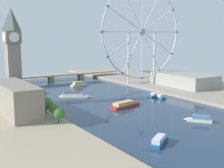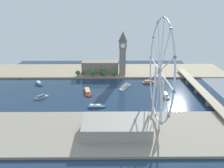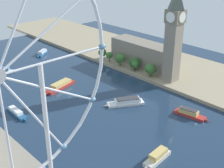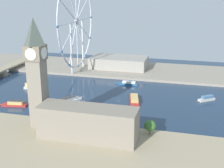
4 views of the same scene
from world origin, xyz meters
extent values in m
plane|color=#1E334C|center=(0.00, 0.00, 0.00)|extent=(397.76, 397.76, 0.00)
cube|color=tan|center=(-113.88, 0.00, 1.50)|extent=(90.00, 520.00, 3.00)
cube|color=gray|center=(-83.39, 44.85, 30.03)|extent=(11.80, 11.80, 54.06)
cube|color=#776B57|center=(-83.39, 44.85, 62.77)|extent=(13.69, 13.69, 11.41)
cylinder|color=white|center=(-83.39, 51.93, 62.77)|extent=(8.97, 0.50, 8.97)
cylinder|color=white|center=(-83.39, 37.77, 62.77)|extent=(8.97, 0.50, 8.97)
cylinder|color=white|center=(-76.30, 44.85, 62.77)|extent=(0.50, 8.97, 8.97)
cylinder|color=white|center=(-90.47, 44.85, 62.77)|extent=(0.50, 8.97, 8.97)
cube|color=gray|center=(-94.86, 0.32, 15.14)|extent=(22.00, 73.06, 24.28)
cylinder|color=#513823|center=(-76.76, -43.04, 4.60)|extent=(0.80, 0.80, 3.21)
ellipsoid|color=#386B2D|center=(-76.76, -43.04, 9.89)|extent=(9.20, 9.20, 8.28)
cylinder|color=#513823|center=(-74.82, -29.40, 5.35)|extent=(0.80, 0.80, 4.70)
ellipsoid|color=#386B2D|center=(-74.82, -29.40, 10.74)|extent=(7.61, 7.61, 6.85)
cylinder|color=#513823|center=(-74.91, -13.07, 5.00)|extent=(0.80, 0.80, 4.01)
ellipsoid|color=#386B2D|center=(-74.91, -13.07, 11.41)|extent=(11.01, 11.01, 9.91)
cylinder|color=#513823|center=(-77.73, 4.84, 4.52)|extent=(0.80, 0.80, 3.04)
ellipsoid|color=#285623|center=(-77.73, 4.84, 10.58)|extent=(11.34, 11.34, 10.21)
cylinder|color=#513823|center=(-74.46, 8.38, 5.34)|extent=(0.80, 0.80, 4.69)
ellipsoid|color=#386B2D|center=(-74.46, 8.38, 10.52)|extent=(7.07, 7.07, 6.36)
cylinder|color=#513823|center=(-76.75, 27.61, 4.66)|extent=(0.80, 0.80, 3.31)
ellipsoid|color=#1E471E|center=(-76.75, 27.61, 9.75)|extent=(8.60, 8.60, 7.74)
cylinder|color=#513823|center=(-75.50, 26.74, 5.00)|extent=(0.80, 0.80, 4.00)
ellipsoid|color=#386B2D|center=(-75.50, 26.74, 11.16)|extent=(10.40, 10.40, 9.36)
cylinder|color=silver|center=(75.19, 78.32, 93.80)|extent=(30.74, 1.17, 52.08)
cylinder|color=silver|center=(64.31, 78.32, 82.92)|extent=(52.08, 1.17, 30.74)
cylinder|color=silver|center=(60.32, 78.32, 68.05)|extent=(59.46, 1.17, 1.17)
cylinder|color=silver|center=(64.31, 78.32, 53.19)|extent=(52.08, 1.17, 30.74)
cylinder|color=silver|center=(75.19, 78.32, 42.31)|extent=(30.74, 1.17, 52.08)
cylinder|color=silver|center=(90.06, 78.32, 38.32)|extent=(1.17, 1.17, 59.46)
ellipsoid|color=teal|center=(30.59, 78.32, 68.05)|extent=(4.80, 3.20, 3.20)
ellipsoid|color=teal|center=(38.56, 78.32, 38.32)|extent=(4.80, 3.20, 3.20)
ellipsoid|color=teal|center=(60.32, 78.32, 16.56)|extent=(4.80, 3.20, 3.20)
cylinder|color=silver|center=(69.24, 78.32, 35.53)|extent=(2.40, 2.40, 65.05)
cube|color=beige|center=(18.47, -87.30, 1.18)|extent=(15.24, 17.42, 2.36)
cone|color=beige|center=(11.86, -78.96, 1.18)|extent=(3.90, 4.05, 2.36)
cube|color=teal|center=(19.03, -88.02, 3.82)|extent=(11.15, 12.55, 2.91)
cube|color=white|center=(-22.32, 46.44, 0.99)|extent=(29.96, 22.02, 1.98)
cone|color=white|center=(-7.34, 37.90, 0.99)|extent=(5.62, 4.36, 1.98)
cube|color=white|center=(-23.61, 47.17, 3.52)|extent=(21.30, 16.30, 3.09)
cube|color=#38383D|center=(-23.61, 47.17, 5.32)|extent=(19.35, 14.99, 0.50)
cube|color=#B22D28|center=(-44.47, 92.78, 0.98)|extent=(10.59, 24.70, 1.97)
cone|color=#B22D28|center=(-46.83, 106.48, 0.98)|extent=(2.67, 4.58, 1.97)
cube|color=#DBB766|center=(-44.27, 91.60, 3.62)|extent=(7.94, 15.19, 3.31)
cube|color=#38383D|center=(-44.27, 91.60, 5.56)|extent=(7.44, 13.72, 0.57)
cube|color=#235684|center=(-39.01, -108.23, 1.08)|extent=(20.18, 16.16, 2.17)
cone|color=#235684|center=(-29.20, -101.71, 1.08)|extent=(4.24, 3.82, 2.17)
cube|color=silver|center=(-39.86, -108.79, 3.58)|extent=(14.49, 11.95, 2.83)
cube|color=#B22D28|center=(-1.37, -16.62, 1.16)|extent=(32.93, 15.56, 2.32)
cone|color=#B22D28|center=(16.63, -12.41, 1.16)|extent=(6.11, 3.56, 2.32)
cube|color=#DBB766|center=(-2.92, -16.98, 3.80)|extent=(21.82, 11.70, 2.96)
cube|color=beige|center=(14.54, 108.86, 1.30)|extent=(21.56, 8.10, 2.60)
cube|color=#DBB766|center=(13.49, 108.77, 4.29)|extent=(13.45, 6.40, 3.39)
cube|color=#235684|center=(50.29, 0.76, 1.04)|extent=(5.46, 23.88, 2.09)
cone|color=#235684|center=(50.36, 14.61, 1.04)|extent=(2.11, 4.30, 2.09)
cube|color=white|center=(50.29, -0.44, 3.25)|extent=(4.56, 15.44, 2.32)
camera|label=1|loc=(-161.38, -248.89, 66.43)|focal=51.02mm
camera|label=2|loc=(328.19, 21.27, 146.44)|focal=34.84mm
camera|label=3|loc=(135.57, 197.56, 118.32)|focal=48.74mm
camera|label=4|loc=(-290.75, -69.75, 109.80)|focal=49.68mm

